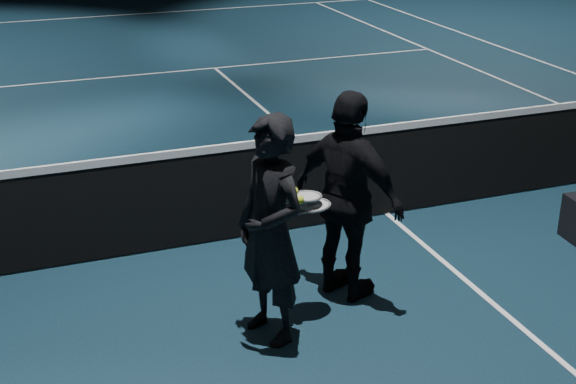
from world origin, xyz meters
name	(u,v)px	position (x,y,z in m)	size (l,w,h in m)	color
floor	(387,214)	(0.00, 0.00, 0.00)	(36.00, 36.00, 0.00)	#0D2130
court_lines	(387,213)	(0.00, 0.00, 0.00)	(10.98, 23.78, 0.01)	white
net_mesh	(389,172)	(0.00, 0.00, 0.45)	(12.80, 0.02, 0.86)	black
net_tape	(391,127)	(0.00, 0.00, 0.92)	(12.80, 0.03, 0.07)	white
player_a	(271,231)	(-1.82, -1.66, 0.86)	(0.63, 0.41, 1.72)	black
player_b	(349,198)	(-1.04, -1.31, 0.86)	(1.01, 0.42, 1.72)	black
racket_lower	(314,206)	(-1.41, -1.47, 0.92)	(0.68, 0.22, 0.03)	black
racket_upper	(305,196)	(-1.47, -1.46, 0.99)	(0.68, 0.22, 0.03)	black
tennis_balls	(295,197)	(-1.59, -1.55, 1.04)	(0.12, 0.10, 0.12)	#B2CB2B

